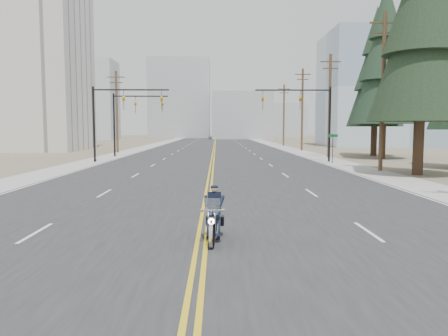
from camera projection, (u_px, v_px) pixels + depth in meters
The scene contains 25 objects.
ground_plane at pixel (197, 279), 9.13m from camera, with size 400.00×400.00×0.00m, color #776D56.
road at pixel (215, 146), 78.83m from camera, with size 20.00×200.00×0.01m, color #303033.
sidewalk_left at pixel (151, 146), 78.64m from camera, with size 3.00×200.00×0.01m, color #A5A5A0.
sidewalk_right at pixel (278, 146), 79.02m from camera, with size 3.00×200.00×0.01m, color #A5A5A0.
traffic_mast_left at pixel (115, 109), 40.40m from camera, with size 7.10×0.26×7.00m.
traffic_mast_right at pixel (308, 109), 40.69m from camera, with size 7.10×0.26×7.00m.
traffic_mast_far at pixel (129, 113), 48.37m from camera, with size 6.10×0.26×7.00m.
street_sign at pixel (333, 143), 39.01m from camera, with size 0.90×0.06×2.62m.
utility_pole_b at pixel (383, 89), 31.69m from camera, with size 2.20×0.30×11.50m.
utility_pole_c at pixel (330, 104), 46.65m from camera, with size 2.20×0.30×11.00m.
utility_pole_d at pixel (302, 108), 61.57m from camera, with size 2.20×0.30×11.50m.
utility_pole_e at pixel (284, 114), 78.52m from camera, with size 2.20×0.30×11.00m.
utility_pole_left at pixel (117, 110), 56.23m from camera, with size 2.20×0.30×10.50m.
apartment_block at pixel (17, 45), 62.08m from camera, with size 18.00×14.00×30.00m, color silver.
glass_building at pixel (392, 90), 78.45m from camera, with size 24.00×16.00×20.00m, color #9EB5CC.
haze_bldg_a at pixel (90, 100), 122.08m from camera, with size 14.00×12.00×22.00m, color #B7BCC6.
haze_bldg_b at pixel (242, 116), 133.10m from camera, with size 18.00×14.00×14.00m, color #ADB2B7.
haze_bldg_c at pixel (362, 107), 118.50m from camera, with size 16.00×12.00×18.00m, color #B7BCC6.
haze_bldg_d at pixel (180, 99), 147.17m from camera, with size 20.00×15.00×26.00m, color #ADB2B7.
haze_bldg_e at pixel (284, 121), 158.36m from camera, with size 14.00×14.00×12.00m, color #B7BCC6.
haze_bldg_f at pixel (57, 113), 137.04m from camera, with size 12.00×12.00×16.00m, color #ADB2B7.
motorcyclist at pixel (214, 214), 12.09m from camera, with size 0.85×1.99×1.55m, color black, non-canonical shape.
conifer_near at pixel (423, 18), 28.71m from camera, with size 6.83×6.83×18.07m.
conifer_tall at pixel (385, 57), 44.68m from camera, with size 6.52×6.52×18.10m.
conifer_far at pixel (376, 71), 49.46m from camera, with size 6.29×6.29×16.85m.
Camera 1 is at (0.42, -8.89, 3.14)m, focal length 35.00 mm.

